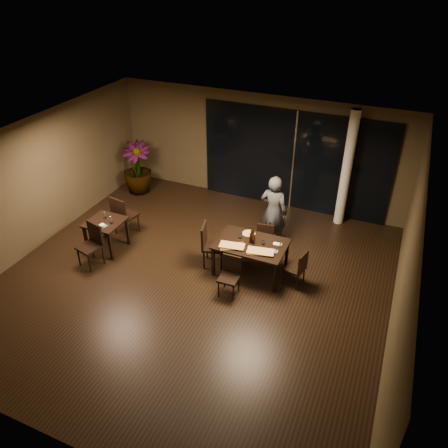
{
  "coord_description": "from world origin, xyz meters",
  "views": [
    {
      "loc": [
        3.49,
        -6.43,
        6.06
      ],
      "look_at": [
        0.35,
        0.84,
        1.05
      ],
      "focal_mm": 35.0,
      "sensor_mm": 36.0,
      "label": 1
    }
  ],
  "objects_px": {
    "chair_main_near": "(230,273)",
    "chair_side_far": "(123,214)",
    "chair_main_left": "(210,243)",
    "diner": "(273,212)",
    "chair_main_right": "(298,267)",
    "potted_plant": "(137,168)",
    "bottle_a": "(251,237)",
    "side_table": "(106,226)",
    "chair_main_far": "(266,236)",
    "bottle_c": "(253,233)",
    "bottle_b": "(253,238)",
    "chair_side_near": "(92,242)",
    "main_table": "(251,246)"
  },
  "relations": [
    {
      "from": "main_table",
      "to": "chair_main_far",
      "type": "relative_size",
      "value": 1.77
    },
    {
      "from": "diner",
      "to": "chair_side_near",
      "type": "bearing_deg",
      "value": 37.88
    },
    {
      "from": "bottle_c",
      "to": "potted_plant",
      "type": "bearing_deg",
      "value": 153.66
    },
    {
      "from": "chair_side_near",
      "to": "main_table",
      "type": "bearing_deg",
      "value": 32.55
    },
    {
      "from": "main_table",
      "to": "diner",
      "type": "distance_m",
      "value": 1.24
    },
    {
      "from": "chair_side_near",
      "to": "potted_plant",
      "type": "relative_size",
      "value": 0.67
    },
    {
      "from": "chair_main_near",
      "to": "bottle_c",
      "type": "relative_size",
      "value": 2.47
    },
    {
      "from": "side_table",
      "to": "chair_main_near",
      "type": "height_order",
      "value": "chair_main_near"
    },
    {
      "from": "chair_main_left",
      "to": "diner",
      "type": "relative_size",
      "value": 0.57
    },
    {
      "from": "chair_side_far",
      "to": "bottle_c",
      "type": "relative_size",
      "value": 3.09
    },
    {
      "from": "chair_main_right",
      "to": "chair_main_left",
      "type": "bearing_deg",
      "value": -75.06
    },
    {
      "from": "chair_main_near",
      "to": "chair_side_far",
      "type": "xyz_separation_m",
      "value": [
        -3.23,
        0.94,
        0.12
      ]
    },
    {
      "from": "chair_main_far",
      "to": "bottle_b",
      "type": "xyz_separation_m",
      "value": [
        -0.03,
        -0.78,
        0.42
      ]
    },
    {
      "from": "side_table",
      "to": "chair_side_far",
      "type": "xyz_separation_m",
      "value": [
        0.02,
        0.65,
        -0.03
      ]
    },
    {
      "from": "main_table",
      "to": "side_table",
      "type": "xyz_separation_m",
      "value": [
        -3.4,
        -0.5,
        -0.05
      ]
    },
    {
      "from": "chair_main_right",
      "to": "potted_plant",
      "type": "relative_size",
      "value": 0.56
    },
    {
      "from": "chair_main_left",
      "to": "chair_side_far",
      "type": "relative_size",
      "value": 0.97
    },
    {
      "from": "chair_main_near",
      "to": "chair_main_left",
      "type": "distance_m",
      "value": 1.04
    },
    {
      "from": "chair_main_far",
      "to": "chair_main_near",
      "type": "distance_m",
      "value": 1.59
    },
    {
      "from": "side_table",
      "to": "chair_side_near",
      "type": "distance_m",
      "value": 0.6
    },
    {
      "from": "potted_plant",
      "to": "chair_main_right",
      "type": "bearing_deg",
      "value": -23.04
    },
    {
      "from": "bottle_c",
      "to": "bottle_b",
      "type": "bearing_deg",
      "value": -64.13
    },
    {
      "from": "main_table",
      "to": "bottle_c",
      "type": "height_order",
      "value": "bottle_c"
    },
    {
      "from": "side_table",
      "to": "chair_main_far",
      "type": "height_order",
      "value": "chair_main_far"
    },
    {
      "from": "side_table",
      "to": "bottle_a",
      "type": "xyz_separation_m",
      "value": [
        3.38,
        0.53,
        0.28
      ]
    },
    {
      "from": "chair_main_far",
      "to": "chair_main_left",
      "type": "height_order",
      "value": "chair_main_left"
    },
    {
      "from": "side_table",
      "to": "chair_main_right",
      "type": "relative_size",
      "value": 0.96
    },
    {
      "from": "chair_main_left",
      "to": "bottle_a",
      "type": "distance_m",
      "value": 0.97
    },
    {
      "from": "chair_side_far",
      "to": "bottle_b",
      "type": "xyz_separation_m",
      "value": [
        3.42,
        -0.14,
        0.3
      ]
    },
    {
      "from": "bottle_a",
      "to": "bottle_c",
      "type": "xyz_separation_m",
      "value": [
        0.01,
        0.09,
        0.02
      ]
    },
    {
      "from": "chair_main_right",
      "to": "potted_plant",
      "type": "xyz_separation_m",
      "value": [
        -5.37,
        2.28,
        0.28
      ]
    },
    {
      "from": "side_table",
      "to": "chair_side_near",
      "type": "bearing_deg",
      "value": -84.62
    },
    {
      "from": "chair_main_far",
      "to": "chair_main_right",
      "type": "relative_size",
      "value": 1.02
    },
    {
      "from": "chair_main_left",
      "to": "chair_side_far",
      "type": "xyz_separation_m",
      "value": [
        -2.45,
        0.25,
        0.02
      ]
    },
    {
      "from": "side_table",
      "to": "bottle_c",
      "type": "bearing_deg",
      "value": 10.47
    },
    {
      "from": "chair_main_far",
      "to": "bottle_a",
      "type": "distance_m",
      "value": 0.87
    },
    {
      "from": "chair_main_right",
      "to": "side_table",
      "type": "bearing_deg",
      "value": -71.18
    },
    {
      "from": "chair_main_near",
      "to": "bottle_a",
      "type": "relative_size",
      "value": 2.85
    },
    {
      "from": "chair_side_near",
      "to": "bottle_c",
      "type": "bearing_deg",
      "value": 34.54
    },
    {
      "from": "chair_main_near",
      "to": "bottle_a",
      "type": "distance_m",
      "value": 0.94
    },
    {
      "from": "chair_side_far",
      "to": "diner",
      "type": "bearing_deg",
      "value": -153.82
    },
    {
      "from": "main_table",
      "to": "bottle_c",
      "type": "distance_m",
      "value": 0.28
    },
    {
      "from": "bottle_b",
      "to": "bottle_c",
      "type": "height_order",
      "value": "bottle_c"
    },
    {
      "from": "main_table",
      "to": "bottle_c",
      "type": "bearing_deg",
      "value": 95.64
    },
    {
      "from": "chair_main_right",
      "to": "chair_side_near",
      "type": "relative_size",
      "value": 0.84
    },
    {
      "from": "chair_main_far",
      "to": "chair_side_far",
      "type": "distance_m",
      "value": 3.51
    },
    {
      "from": "chair_side_far",
      "to": "bottle_c",
      "type": "bearing_deg",
      "value": -171.2
    },
    {
      "from": "chair_side_near",
      "to": "chair_main_right",
      "type": "bearing_deg",
      "value": 28.01
    },
    {
      "from": "diner",
      "to": "bottle_b",
      "type": "xyz_separation_m",
      "value": [
        -0.06,
        -1.2,
        -0.01
      ]
    },
    {
      "from": "chair_main_left",
      "to": "bottle_c",
      "type": "relative_size",
      "value": 3.01
    }
  ]
}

